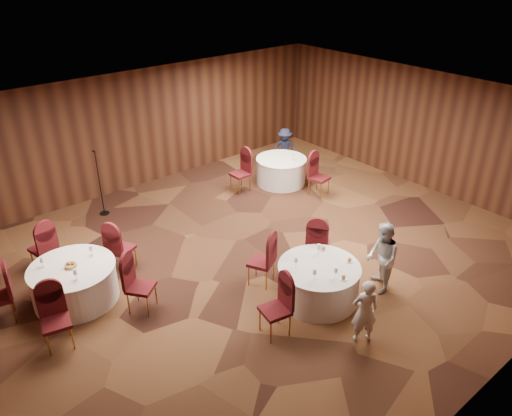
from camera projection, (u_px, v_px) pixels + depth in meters
ground at (255, 259)px, 10.87m from camera, size 12.00×12.00×0.00m
room_shell at (255, 176)px, 9.94m from camera, size 12.00×12.00×12.00m
table_main at (318, 282)px, 9.49m from camera, size 1.56×1.56×0.74m
table_left at (74, 283)px, 9.47m from camera, size 1.61×1.61×0.74m
table_right at (281, 171)px, 14.12m from camera, size 1.42×1.42×0.74m
chairs_main at (286, 269)px, 9.64m from camera, size 2.80×1.93×1.00m
chairs_left at (73, 278)px, 9.39m from camera, size 3.08×3.14×1.00m
chairs_right at (279, 176)px, 13.51m from camera, size 2.03×2.13×1.00m
tabletop_main at (327, 262)px, 9.28m from camera, size 1.03×1.05×0.22m
tabletop_left at (70, 263)px, 9.26m from camera, size 0.93×0.86×0.22m
tabletop_right at (293, 155)px, 13.78m from camera, size 0.08×0.08×0.22m
mic_stand at (102, 196)px, 12.44m from camera, size 0.24×0.24×1.70m
woman_a at (365, 311)px, 8.37m from camera, size 0.54×0.49×1.24m
woman_b at (382, 258)px, 9.58m from camera, size 0.87×0.90×1.46m
man_c at (285, 148)px, 15.00m from camera, size 0.87×0.90×1.23m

